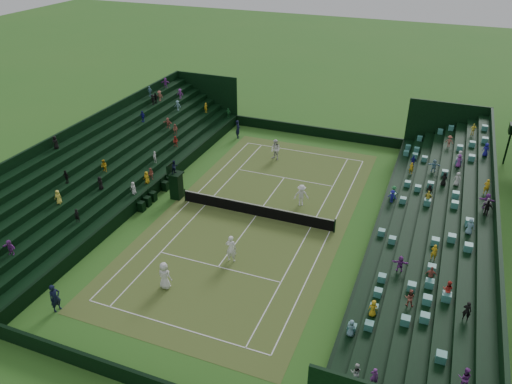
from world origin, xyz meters
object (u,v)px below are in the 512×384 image
player_near_west (165,276)px  player_far_west (276,150)px  tennis_net (256,210)px  umpire_chair (176,182)px  player_far_east (301,195)px  player_near_east (231,249)px

player_near_west → player_far_west: player_far_west is taller
tennis_net → player_far_west: bearing=101.1°
player_near_west → player_far_west: size_ratio=0.94×
umpire_chair → player_far_west: bearing=62.5°
umpire_chair → player_far_east: (9.22, 2.44, -0.50)m
player_near_west → player_far_east: bearing=-105.2°
tennis_net → player_near_east: size_ratio=6.16×
player_near_east → tennis_net: bearing=-90.4°
player_near_east → player_far_east: bearing=-109.8°
player_far_west → player_near_east: bearing=-57.4°
player_near_west → player_far_east: (4.62, 11.96, -0.03)m
tennis_net → player_near_east: bearing=-84.8°
player_far_west → player_far_east: (4.44, -6.76, -0.09)m
tennis_net → umpire_chair: umpire_chair is taller
player_far_east → player_near_west: bearing=-133.2°
player_near_east → player_far_east: 8.46m
tennis_net → player_near_west: (-2.04, -9.28, 0.36)m
player_near_west → player_far_east: size_ratio=1.03×
umpire_chair → player_near_west: bearing=-64.2°
umpire_chair → player_near_west: size_ratio=1.80×
tennis_net → player_near_east: (0.50, -5.52, 0.42)m
player_near_west → player_near_east: (2.55, 3.76, 0.06)m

